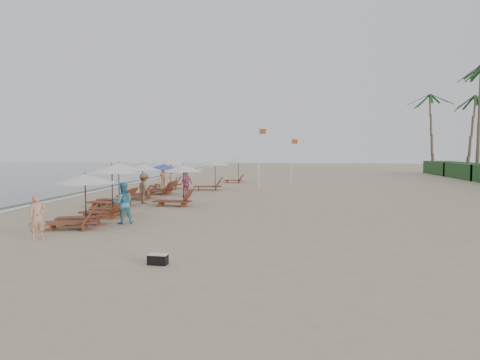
# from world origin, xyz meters

# --- Properties ---
(ground) EXTENTS (160.00, 160.00, 0.00)m
(ground) POSITION_xyz_m (0.00, 0.00, 0.00)
(ground) COLOR tan
(ground) RESTS_ON ground
(wet_sand_band) EXTENTS (3.20, 140.00, 0.01)m
(wet_sand_band) POSITION_xyz_m (-12.50, 10.00, 0.00)
(wet_sand_band) COLOR #6B5E4C
(wet_sand_band) RESTS_ON ground
(foam_line) EXTENTS (0.50, 140.00, 0.02)m
(foam_line) POSITION_xyz_m (-11.20, 10.00, 0.01)
(foam_line) COLOR white
(foam_line) RESTS_ON ground
(lounger_station_0) EXTENTS (2.80, 2.49, 2.10)m
(lounger_station_0) POSITION_xyz_m (-5.35, -2.22, 1.06)
(lounger_station_0) COLOR maroon
(lounger_station_0) RESTS_ON ground
(lounger_station_1) EXTENTS (2.59, 2.36, 2.36)m
(lounger_station_1) POSITION_xyz_m (-5.38, 0.63, 1.25)
(lounger_station_1) COLOR maroon
(lounger_station_1) RESTS_ON ground
(lounger_station_2) EXTENTS (2.74, 2.30, 2.34)m
(lounger_station_2) POSITION_xyz_m (-6.51, 4.09, 1.11)
(lounger_station_2) COLOR maroon
(lounger_station_2) RESTS_ON ground
(lounger_station_3) EXTENTS (2.59, 2.18, 2.17)m
(lounger_station_3) POSITION_xyz_m (-6.35, 7.55, 1.02)
(lounger_station_3) COLOR maroon
(lounger_station_3) RESTS_ON ground
(lounger_station_4) EXTENTS (2.70, 2.43, 2.07)m
(lounger_station_4) POSITION_xyz_m (-5.86, 10.62, 1.09)
(lounger_station_4) COLOR maroon
(lounger_station_4) RESTS_ON ground
(lounger_station_5) EXTENTS (2.81, 2.44, 2.29)m
(lounger_station_5) POSITION_xyz_m (-6.55, 14.77, 1.14)
(lounger_station_5) COLOR maroon
(lounger_station_5) RESTS_ON ground
(inland_station_0) EXTENTS (2.77, 2.24, 2.22)m
(inland_station_0) POSITION_xyz_m (-3.10, 4.66, 1.33)
(inland_station_0) COLOR maroon
(inland_station_0) RESTS_ON ground
(inland_station_1) EXTENTS (2.86, 2.24, 2.22)m
(inland_station_1) POSITION_xyz_m (-2.97, 14.14, 1.29)
(inland_station_1) COLOR maroon
(inland_station_1) RESTS_ON ground
(inland_station_2) EXTENTS (2.55, 2.24, 2.22)m
(inland_station_2) POSITION_xyz_m (-1.92, 21.61, 1.47)
(inland_station_2) COLOR maroon
(inland_station_2) RESTS_ON ground
(beachgoer_near) EXTENTS (0.67, 0.66, 1.56)m
(beachgoer_near) POSITION_xyz_m (-5.66, -4.64, 0.78)
(beachgoer_near) COLOR tan
(beachgoer_near) RESTS_ON ground
(beachgoer_mid_a) EXTENTS (1.04, 0.95, 1.72)m
(beachgoer_mid_a) POSITION_xyz_m (-3.95, -1.25, 0.86)
(beachgoer_mid_a) COLOR teal
(beachgoer_mid_a) RESTS_ON ground
(beachgoer_mid_b) EXTENTS (1.24, 1.26, 1.74)m
(beachgoer_mid_b) POSITION_xyz_m (-5.32, 5.49, 0.87)
(beachgoer_mid_b) COLOR brown
(beachgoer_mid_b) RESTS_ON ground
(beachgoer_far_a) EXTENTS (0.84, 1.07, 1.70)m
(beachgoer_far_a) POSITION_xyz_m (-3.74, 9.19, 0.85)
(beachgoer_far_a) COLOR #C44E73
(beachgoer_far_a) RESTS_ON ground
(beachgoer_far_b) EXTENTS (1.10, 1.03, 1.90)m
(beachgoer_far_b) POSITION_xyz_m (-6.28, 12.91, 0.95)
(beachgoer_far_b) COLOR tan
(beachgoer_far_b) RESTS_ON ground
(duffel_bag) EXTENTS (0.54, 0.30, 0.29)m
(duffel_bag) POSITION_xyz_m (-0.61, -7.40, 0.15)
(duffel_bag) COLOR black
(duffel_bag) RESTS_ON ground
(flag_pole_near) EXTENTS (0.59, 0.08, 4.89)m
(flag_pole_near) POSITION_xyz_m (0.56, 16.01, 2.70)
(flag_pole_near) COLOR silver
(flag_pole_near) RESTS_ON ground
(flag_pole_far) EXTENTS (0.59, 0.08, 4.19)m
(flag_pole_far) POSITION_xyz_m (3.13, 21.13, 2.33)
(flag_pole_far) COLOR silver
(flag_pole_far) RESTS_ON ground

